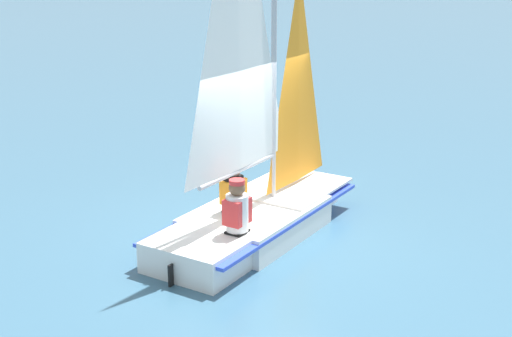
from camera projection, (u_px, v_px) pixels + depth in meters
ground_plane at (256, 234)px, 10.56m from camera, size 260.00×260.00×0.00m
sailboat_main at (255, 185)px, 10.32m from camera, size 3.88×3.40×5.53m
sailor_helm at (234, 198)px, 10.23m from camera, size 0.43×0.42×1.16m
sailor_crew at (237, 218)px, 9.46m from camera, size 0.43×0.42×1.16m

